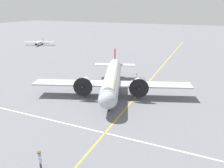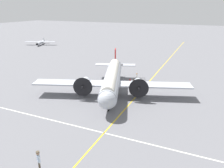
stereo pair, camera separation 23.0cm
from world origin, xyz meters
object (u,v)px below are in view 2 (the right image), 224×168
suitcase_near_door (134,81)px  light_aircraft_distant (40,43)px  passenger_boarding (137,77)px  suitcase_upright_spare (130,81)px  baggage_cart (144,81)px  airliner_main (112,79)px  crew_foreground (38,158)px

suitcase_near_door → light_aircraft_distant: size_ratio=0.05×
passenger_boarding → suitcase_near_door: size_ratio=3.27×
suitcase_near_door → suitcase_upright_spare: (0.29, -0.65, 0.04)m
baggage_cart → light_aircraft_distant: light_aircraft_distant is taller
airliner_main → suitcase_upright_spare: 7.02m
crew_foreground → light_aircraft_distant: size_ratio=0.17×
passenger_boarding → suitcase_near_door: bearing=-88.6°
crew_foreground → suitcase_near_door: (-24.56, 0.02, -0.87)m
crew_foreground → light_aircraft_distant: 66.22m
crew_foreground → passenger_boarding: bearing=-56.8°
passenger_boarding → suitcase_near_door: passenger_boarding is taller
passenger_boarding → baggage_cart: 1.50m
baggage_cart → light_aircraft_distant: 51.60m
light_aircraft_distant → suitcase_near_door: bearing=37.6°
baggage_cart → airliner_main: bearing=-53.9°
passenger_boarding → baggage_cart: size_ratio=0.66×
airliner_main → baggage_cart: 8.26m
light_aircraft_distant → suitcase_upright_spare: bearing=36.9°
airliner_main → light_aircraft_distant: (-32.30, -42.24, -1.59)m
crew_foreground → passenger_boarding: (-24.67, 0.46, -0.05)m
airliner_main → suitcase_near_door: (-6.94, 1.28, -2.19)m
suitcase_upright_spare → light_aircraft_distant: 49.97m
passenger_boarding → light_aircraft_distant: bearing=-132.8°
suitcase_near_door → crew_foreground: bearing=-0.0°
baggage_cart → light_aircraft_distant: size_ratio=0.26×
suitcase_upright_spare → light_aircraft_distant: (-25.65, -42.88, 0.56)m
baggage_cart → crew_foreground: bearing=-36.1°
passenger_boarding → suitcase_upright_spare: bearing=-82.8°
suitcase_near_door → baggage_cart: size_ratio=0.20×
airliner_main → passenger_boarding: bearing=146.6°
suitcase_upright_spare → baggage_cart: suitcase_upright_spare is taller
crew_foreground → suitcase_near_door: 24.57m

